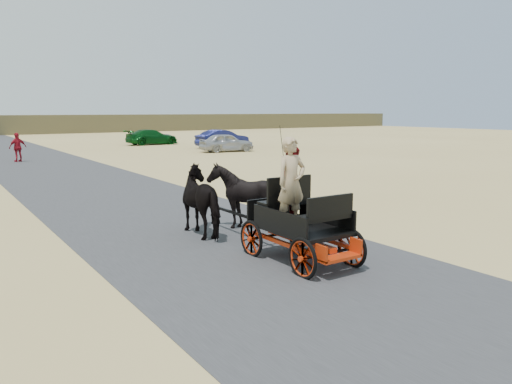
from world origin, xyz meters
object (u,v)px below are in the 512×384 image
horse_right (243,196)px  car_d (151,136)px  horse_left (206,200)px  car_b (223,139)px  carriage (300,243)px  car_c (152,137)px  car_a (227,142)px  pedestrian (18,147)px

horse_right → car_d: bearing=-108.3°
horse_left → car_d: size_ratio=0.47×
horse_right → car_b: size_ratio=0.38×
carriage → horse_right: horse_right is taller
car_b → horse_left: bearing=145.8°
car_b → car_d: car_b is taller
carriage → car_c: size_ratio=0.52×
carriage → car_a: 27.21m
horse_left → carriage: bearing=100.4°
carriage → car_b: 31.09m
car_a → carriage: bearing=160.7°
carriage → car_b: car_b is taller
carriage → car_a: bearing=62.7°
pedestrian → car_a: (14.00, -0.49, -0.18)m
carriage → pedestrian: bearing=93.5°
car_a → car_b: car_b is taller
pedestrian → car_c: size_ratio=0.37×
pedestrian → horse_right: bearing=78.1°
horse_right → car_c: horse_right is taller
pedestrian → car_b: size_ratio=0.39×
horse_right → car_a: horse_right is taller
horse_left → horse_right: horse_right is taller
car_b → car_a: bearing=150.9°
horse_left → pedestrian: size_ratio=1.16×
car_c → car_d: (0.99, 2.66, -0.07)m
horse_right → car_b: (13.63, 24.67, -0.12)m
car_d → car_b: bearing=-165.6°
horse_left → car_b: bearing=-120.8°
horse_right → car_a: bearing=-119.4°
car_a → car_b: 3.88m
carriage → horse_right: (0.55, 3.00, 0.49)m
horse_right → car_c: 33.07m
pedestrian → car_d: 18.23m
car_b → car_c: size_ratio=0.96×
horse_left → car_d: horse_left is taller
horse_left → car_c: (11.40, 31.43, -0.18)m
horse_left → car_d: 36.27m
horse_left → horse_right: 1.10m
carriage → car_a: size_ratio=0.60×
horse_left → car_b: 28.73m
car_c → car_d: bearing=-22.3°
horse_left → horse_right: (1.10, 0.00, 0.00)m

